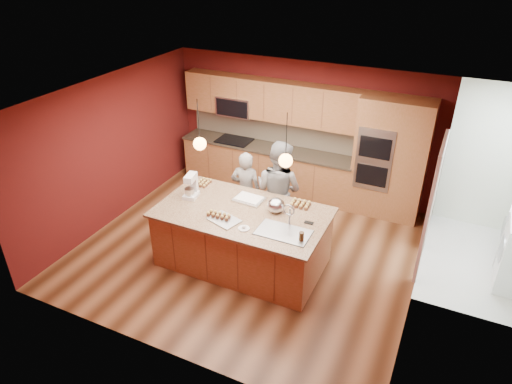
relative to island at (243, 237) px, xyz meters
The scene contains 24 objects.
floor 0.64m from the island, 103.29° to the left, with size 5.50×5.50×0.00m, color #452512.
ceiling 2.23m from the island, 103.29° to the left, with size 5.50×5.50×0.00m, color white.
wall_back 3.01m from the island, 91.81° to the left, with size 5.50×5.50×0.00m, color #521312.
wall_front 2.28m from the island, 92.47° to the right, with size 5.50×5.50×0.00m, color #521312.
wall_left 2.99m from the island, behind, with size 5.00×5.00×0.00m, color #521312.
wall_right 2.82m from the island, ahead, with size 5.00×5.00×0.00m, color #521312.
cabinet_run 2.79m from the island, 106.32° to the left, with size 3.74×0.64×2.30m.
oven_column 3.19m from the island, 55.79° to the left, with size 1.30×0.62×2.30m.
doorway_trim 2.94m from the island, 24.20° to the left, with size 0.08×1.11×2.20m, color silver, non-canonical shape.
pendant_left 1.66m from the island, behind, with size 0.20×0.20×0.80m.
pendant_right 1.65m from the island, ahead, with size 0.20×0.20×0.80m.
island is the anchor object (origin of this frame).
person_left 1.12m from the island, 113.84° to the left, with size 0.55×0.36×1.50m, color black.
person_right 1.10m from the island, 79.55° to the left, with size 0.88×0.69×1.81m, color slate.
stand_mixer 1.18m from the island, behind, with size 0.26×0.32×0.40m.
sheet_cake 0.62m from the island, 100.66° to the left, with size 0.49×0.38×0.05m.
cooling_rack 0.62m from the island, 112.49° to the right, with size 0.46×0.33×0.02m, color #A1A5A9.
mixing_bowl 0.79m from the island, 25.60° to the left, with size 0.28×0.28×0.24m, color silver.
plate 0.69m from the island, 61.48° to the right, with size 0.17×0.17×0.01m, color white.
tumbler 1.27m from the island, 17.42° to the right, with size 0.07×0.07×0.14m, color #35220E.
phone 1.16m from the island, ahead, with size 0.14×0.07×0.01m, color black.
cupcakes_left 1.26m from the island, 152.78° to the left, with size 0.22×0.29×0.07m, color tan, non-canonical shape.
cupcakes_rack 0.67m from the island, 129.05° to the right, with size 0.39×0.15×0.07m, color tan, non-canonical shape.
cupcakes_right 1.06m from the island, 36.43° to the left, with size 0.33×0.25×0.07m, color tan, non-canonical shape.
Camera 1 is at (2.85, -5.78, 4.72)m, focal length 32.00 mm.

